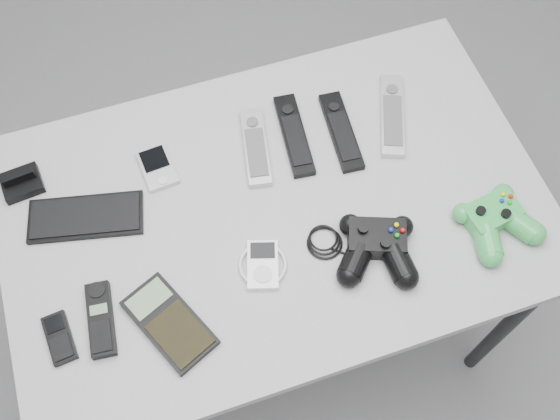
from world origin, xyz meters
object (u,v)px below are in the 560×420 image
object	(u,v)px
pda	(157,168)
mp3_player	(263,265)
desk	(274,221)
calculator	(169,322)
mobile_phone	(59,338)
controller_green	(496,219)
remote_black_b	(341,131)
cordless_handset	(101,319)
remote_black_a	(294,135)
pda_keyboard	(86,217)
remote_silver_a	(256,146)
remote_silver_b	(392,115)
controller_black	(377,246)

from	to	relation	value
pda	mp3_player	xyz separation A→B (m)	(0.14, -0.29, 0.00)
desk	calculator	world-z (taller)	calculator
mobile_phone	controller_green	xyz separation A→B (m)	(0.88, -0.04, 0.02)
mp3_player	controller_green	bearing A→B (deg)	9.84
controller_green	remote_black_b	bearing A→B (deg)	116.28
remote_black_b	cordless_handset	distance (m)	0.64
remote_black_a	cordless_handset	bearing A→B (deg)	-143.95
remote_black_a	desk	bearing A→B (deg)	-116.46
pda_keyboard	mobile_phone	bearing A→B (deg)	-99.14
remote_silver_a	mobile_phone	size ratio (longest dim) A/B	1.97
desk	pda_keyboard	bearing A→B (deg)	165.34
pda_keyboard	remote_silver_b	distance (m)	0.70
calculator	desk	bearing A→B (deg)	9.18
pda	cordless_handset	bearing A→B (deg)	-126.36
mp3_player	remote_black_a	bearing A→B (deg)	76.89
pda_keyboard	mp3_player	bearing A→B (deg)	-22.30
remote_black_b	remote_black_a	bearing A→B (deg)	172.22
controller_black	cordless_handset	bearing A→B (deg)	-162.39
controller_green	pda_keyboard	bearing A→B (deg)	151.97
remote_silver_b	pda	bearing A→B (deg)	-161.91
pda	remote_silver_b	world-z (taller)	remote_silver_b
remote_silver_b	mp3_player	world-z (taller)	remote_silver_b
controller_green	remote_silver_b	bearing A→B (deg)	97.92
desk	remote_black_a	distance (m)	0.19
remote_silver_a	remote_black_a	xyz separation A→B (m)	(0.09, 0.00, -0.00)
pda_keyboard	cordless_handset	size ratio (longest dim) A/B	1.59
remote_black_b	mobile_phone	xyz separation A→B (m)	(-0.67, -0.27, -0.00)
mobile_phone	cordless_handset	xyz separation A→B (m)	(0.08, 0.01, 0.00)
remote_black_b	cordless_handset	size ratio (longest dim) A/B	1.39
desk	controller_black	bearing A→B (deg)	-44.84
remote_black_a	mobile_phone	distance (m)	0.64
cordless_handset	mp3_player	size ratio (longest dim) A/B	1.44
remote_silver_b	calculator	world-z (taller)	remote_silver_b
remote_silver_b	mobile_phone	world-z (taller)	remote_silver_b
desk	remote_black_b	distance (m)	0.25
pda_keyboard	mp3_player	size ratio (longest dim) A/B	2.29
remote_silver_a	remote_black_b	bearing A→B (deg)	4.76
remote_silver_a	mp3_player	world-z (taller)	remote_silver_a
mp3_player	controller_black	xyz separation A→B (m)	(0.22, -0.04, 0.02)
mobile_phone	mp3_player	distance (m)	0.41
controller_black	controller_green	xyz separation A→B (m)	(0.25, -0.02, -0.00)
mp3_player	remote_silver_b	bearing A→B (deg)	50.51
remote_black_b	remote_silver_b	distance (m)	0.12
remote_silver_a	cordless_handset	bearing A→B (deg)	-134.04
pda_keyboard	controller_black	bearing A→B (deg)	-13.05
desk	remote_silver_a	xyz separation A→B (m)	(0.01, 0.15, 0.08)
pda_keyboard	remote_silver_a	xyz separation A→B (m)	(0.38, 0.05, 0.00)
remote_black_a	remote_black_b	bearing A→B (deg)	-6.76
pda_keyboard	remote_silver_b	bearing A→B (deg)	15.32
desk	mp3_player	world-z (taller)	mp3_player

